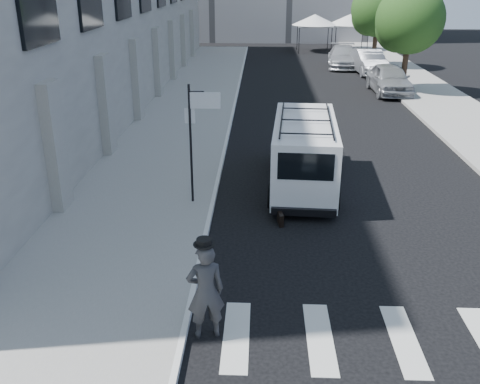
# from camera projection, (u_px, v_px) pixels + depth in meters

# --- Properties ---
(ground) EXTENTS (120.00, 120.00, 0.00)m
(ground) POSITION_uv_depth(u_px,v_px,m) (283.00, 260.00, 13.03)
(ground) COLOR black
(ground) RESTS_ON ground
(sidewalk_left) EXTENTS (4.50, 48.00, 0.15)m
(sidewalk_left) POSITION_uv_depth(u_px,v_px,m) (191.00, 106.00, 27.96)
(sidewalk_left) COLOR gray
(sidewalk_left) RESTS_ON ground
(sidewalk_right) EXTENTS (4.00, 56.00, 0.15)m
(sidewalk_right) POSITION_uv_depth(u_px,v_px,m) (426.00, 92.00, 31.16)
(sidewalk_right) COLOR gray
(sidewalk_right) RESTS_ON ground
(sign_pole) EXTENTS (1.03, 0.07, 3.50)m
(sign_pole) POSITION_uv_depth(u_px,v_px,m) (198.00, 120.00, 15.07)
(sign_pole) COLOR black
(sign_pole) RESTS_ON sidewalk_left
(tree_near) EXTENTS (3.80, 3.83, 6.03)m
(tree_near) POSITION_uv_depth(u_px,v_px,m) (407.00, 22.00, 29.88)
(tree_near) COLOR black
(tree_near) RESTS_ON ground
(tree_far) EXTENTS (3.80, 3.83, 6.03)m
(tree_far) POSITION_uv_depth(u_px,v_px,m) (376.00, 12.00, 38.20)
(tree_far) COLOR black
(tree_far) RESTS_ON ground
(tent_left) EXTENTS (4.00, 4.00, 3.20)m
(tent_left) POSITION_uv_depth(u_px,v_px,m) (315.00, 20.00, 47.00)
(tent_left) COLOR black
(tent_left) RESTS_ON ground
(tent_right) EXTENTS (4.00, 4.00, 3.20)m
(tent_right) POSITION_uv_depth(u_px,v_px,m) (351.00, 20.00, 47.34)
(tent_right) COLOR black
(tent_right) RESTS_ON ground
(businessman) EXTENTS (0.81, 0.64, 1.96)m
(businessman) POSITION_uv_depth(u_px,v_px,m) (206.00, 292.00, 9.94)
(businessman) COLOR #38383A
(businessman) RESTS_ON ground
(briefcase) EXTENTS (0.19, 0.45, 0.34)m
(briefcase) POSITION_uv_depth(u_px,v_px,m) (280.00, 219.00, 14.81)
(briefcase) COLOR black
(briefcase) RESTS_ON ground
(suitcase) EXTENTS (0.34, 0.47, 1.21)m
(suitcase) POSITION_uv_depth(u_px,v_px,m) (285.00, 200.00, 15.68)
(suitcase) COLOR black
(suitcase) RESTS_ON ground
(cargo_van) EXTENTS (2.34, 5.94, 2.21)m
(cargo_van) POSITION_uv_depth(u_px,v_px,m) (304.00, 152.00, 17.19)
(cargo_van) COLOR white
(cargo_van) RESTS_ON ground
(parked_car_a) EXTENTS (2.06, 4.97, 1.68)m
(parked_car_a) POSITION_uv_depth(u_px,v_px,m) (389.00, 79.00, 30.90)
(parked_car_a) COLOR #989BA0
(parked_car_a) RESTS_ON ground
(parked_car_b) EXTENTS (2.13, 5.09, 1.64)m
(parked_car_b) POSITION_uv_depth(u_px,v_px,m) (369.00, 62.00, 37.00)
(parked_car_b) COLOR slate
(parked_car_b) RESTS_ON ground
(parked_car_c) EXTENTS (2.70, 5.50, 1.54)m
(parked_car_c) POSITION_uv_depth(u_px,v_px,m) (343.00, 57.00, 39.71)
(parked_car_c) COLOR #A5A8AD
(parked_car_c) RESTS_ON ground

